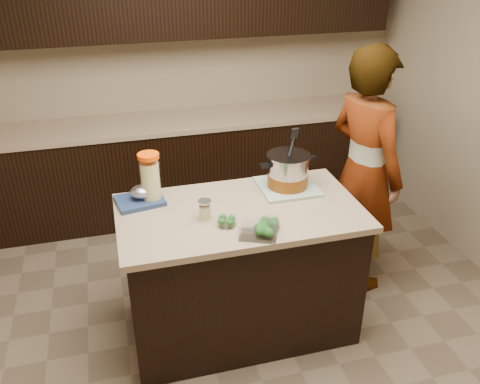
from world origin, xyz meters
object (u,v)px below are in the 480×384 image
object	(u,v)px
stock_pot	(288,173)
lemonade_pitcher	(150,180)
person	(364,172)
island	(240,270)

from	to	relation	value
stock_pot	lemonade_pitcher	bearing A→B (deg)	171.68
person	island	bearing A→B (deg)	91.09
person	stock_pot	bearing A→B (deg)	84.42
lemonade_pitcher	person	size ratio (longest dim) A/B	0.18
lemonade_pitcher	stock_pot	bearing A→B (deg)	-3.15
island	stock_pot	bearing A→B (deg)	27.65
stock_pot	person	world-z (taller)	person
island	stock_pot	world-z (taller)	stock_pot
island	lemonade_pitcher	world-z (taller)	lemonade_pitcher
island	person	size ratio (longest dim) A/B	0.82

